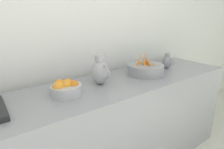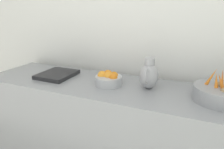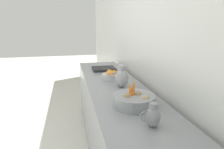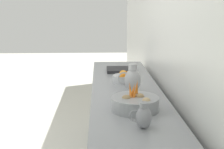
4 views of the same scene
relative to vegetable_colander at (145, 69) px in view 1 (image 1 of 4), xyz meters
The scene contains 6 objects.
tile_wall_left 0.66m from the vegetable_colander, behind, with size 0.10×9.45×3.00m, color white.
prep_counter 0.76m from the vegetable_colander, 88.46° to the right, with size 0.65×2.91×0.93m, color gray.
vegetable_colander is the anchor object (origin of this frame).
orange_bowl 0.84m from the vegetable_colander, 89.00° to the right, with size 0.22×0.22×0.12m.
metal_pitcher_tall 0.51m from the vegetable_colander, 93.71° to the right, with size 0.21×0.15×0.25m.
metal_pitcher_short 0.35m from the vegetable_colander, 91.94° to the left, with size 0.15×0.10×0.17m.
Camera 1 is at (-0.30, -0.67, 1.49)m, focal length 29.79 mm.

